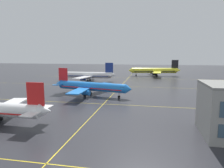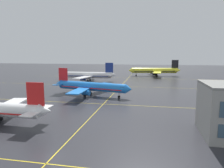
% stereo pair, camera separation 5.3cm
% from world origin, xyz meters
% --- Properties ---
extents(ground_plane, '(600.00, 600.00, 0.00)m').
position_xyz_m(ground_plane, '(0.00, 0.00, 0.00)').
color(ground_plane, '#28282D').
extents(airliner_second_row, '(35.15, 29.86, 11.00)m').
position_xyz_m(airliner_second_row, '(-8.54, 50.23, 3.76)').
color(airliner_second_row, blue).
rests_on(airliner_second_row, ground).
extents(airliner_third_row, '(37.60, 32.55, 11.73)m').
position_xyz_m(airliner_third_row, '(-23.61, 91.69, 4.00)').
color(airliner_third_row, white).
rests_on(airliner_third_row, ground).
extents(airliner_far_left_stand, '(39.99, 34.18, 12.44)m').
position_xyz_m(airliner_far_left_stand, '(18.54, 131.30, 4.25)').
color(airliner_far_left_stand, yellow).
rests_on(airliner_far_left_stand, ground).
extents(taxiway_markings, '(146.60, 172.07, 0.01)m').
position_xyz_m(taxiway_markings, '(0.00, 56.66, 0.00)').
color(taxiway_markings, yellow).
rests_on(taxiway_markings, ground).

